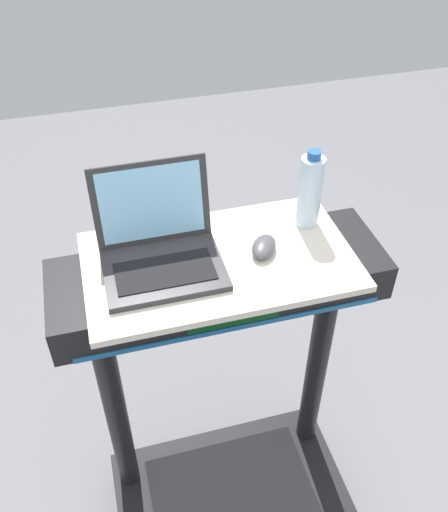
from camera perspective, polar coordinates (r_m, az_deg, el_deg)
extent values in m
cylinder|color=black|center=(1.85, -11.00, -15.05)|extent=(0.07, 0.07, 0.84)
cylinder|color=black|center=(1.95, 9.47, -10.76)|extent=(0.07, 0.07, 0.84)
cube|color=black|center=(1.51, -0.50, -2.38)|extent=(0.90, 0.28, 0.11)
cube|color=#0C3F19|center=(1.41, 0.99, -6.22)|extent=(0.24, 0.01, 0.06)
cube|color=#1E598C|center=(1.45, 0.96, -7.40)|extent=(0.81, 0.00, 0.02)
cube|color=beige|center=(1.47, -0.51, -0.54)|extent=(0.70, 0.41, 0.02)
cube|color=#2D2D30|center=(1.42, -6.14, -1.42)|extent=(0.30, 0.22, 0.02)
cube|color=black|center=(1.40, -6.04, -1.55)|extent=(0.25, 0.12, 0.00)
cube|color=#2D2D30|center=(1.45, -7.43, 5.44)|extent=(0.30, 0.05, 0.22)
cube|color=#8CCCF2|center=(1.45, -7.40, 5.36)|extent=(0.27, 0.04, 0.19)
ellipsoid|color=#4C4C51|center=(1.47, 4.07, 0.94)|extent=(0.10, 0.12, 0.03)
cylinder|color=silver|center=(1.53, 8.72, 6.43)|extent=(0.06, 0.06, 0.21)
cylinder|color=#2659A5|center=(1.47, 9.17, 10.12)|extent=(0.04, 0.04, 0.02)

